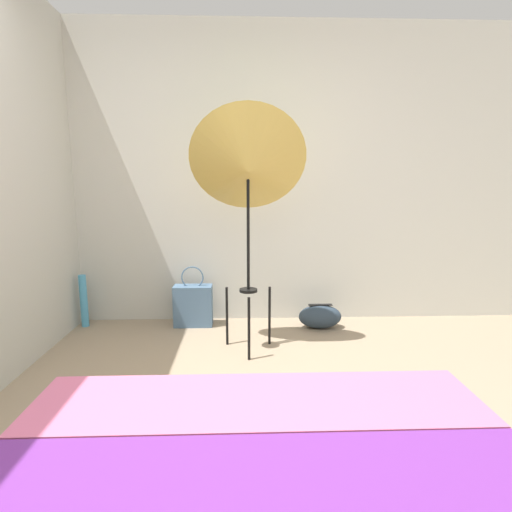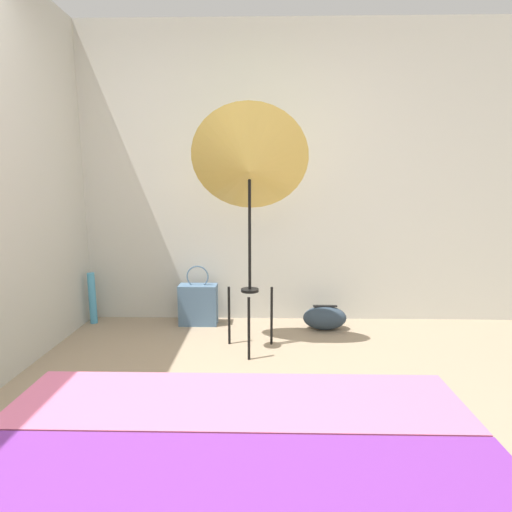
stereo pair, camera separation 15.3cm
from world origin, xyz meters
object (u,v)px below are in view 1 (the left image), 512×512
at_px(photo_umbrella, 248,167).
at_px(duffel_bag, 320,317).
at_px(paper_roll, 84,301).
at_px(tote_bag, 193,305).

distance_m(photo_umbrella, duffel_bag, 1.47).
xyz_separation_m(photo_umbrella, paper_roll, (-1.43, 0.55, -1.12)).
distance_m(tote_bag, duffel_bag, 1.12).
bearing_deg(paper_roll, photo_umbrella, -21.06).
relative_size(photo_umbrella, duffel_bag, 4.76).
distance_m(duffel_bag, paper_roll, 2.07).
bearing_deg(tote_bag, paper_roll, 179.33).
relative_size(tote_bag, duffel_bag, 1.44).
bearing_deg(photo_umbrella, paper_roll, 158.94).
height_order(photo_umbrella, paper_roll, photo_umbrella).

